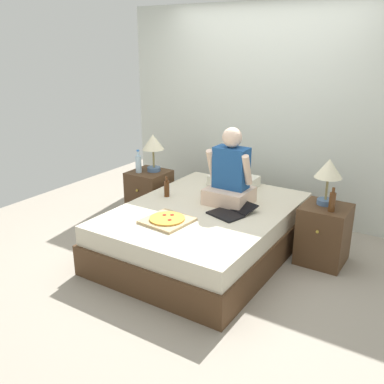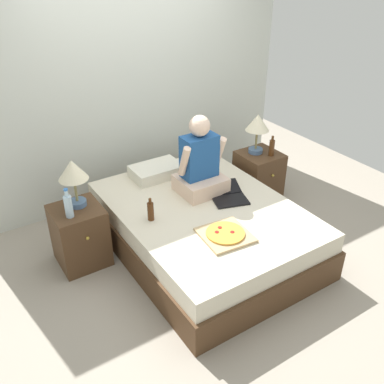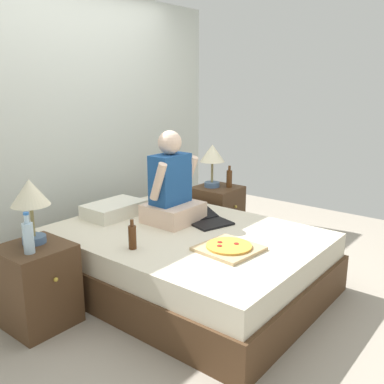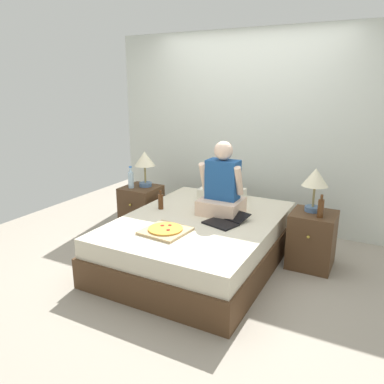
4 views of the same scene
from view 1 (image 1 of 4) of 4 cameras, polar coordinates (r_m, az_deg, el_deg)
name	(u,v)px [view 1 (image 1 of 4)]	position (r m, az deg, el deg)	size (l,w,h in m)	color
ground_plane	(205,252)	(4.48, 1.71, -7.97)	(5.78, 5.78, 0.00)	#9E9384
wall_back	(266,113)	(5.30, 9.87, 10.35)	(3.78, 0.12, 2.50)	silver
bed	(205,231)	(4.37, 1.74, -5.17)	(1.56, 2.10, 0.49)	#4C331E
nightstand_left	(150,194)	(5.27, -5.68, -0.30)	(0.44, 0.47, 0.58)	#4C331E
lamp_on_left_nightstand	(153,145)	(5.11, -5.21, 6.31)	(0.26, 0.26, 0.45)	#4C6B93
water_bottle	(138,163)	(5.13, -7.16, 3.81)	(0.07, 0.07, 0.28)	silver
nightstand_right	(323,234)	(4.37, 17.13, -5.40)	(0.44, 0.47, 0.58)	#4C331E
lamp_on_right_nightstand	(329,172)	(4.21, 17.75, 2.59)	(0.26, 0.26, 0.45)	#4C6B93
beer_bottle	(332,201)	(4.12, 18.19, -1.21)	(0.06, 0.06, 0.23)	#512D14
pillow	(234,181)	(4.93, 5.58, 1.47)	(0.52, 0.34, 0.12)	silver
person_seated	(230,176)	(4.34, 5.13, 2.14)	(0.47, 0.40, 0.78)	beige
laptop	(230,212)	(4.14, 5.15, -2.65)	(0.43, 0.49, 0.07)	black
pizza_box	(167,220)	(3.95, -3.33, -3.75)	(0.44, 0.44, 0.05)	tan
beer_bottle_on_bed	(167,188)	(4.57, -3.39, 0.50)	(0.06, 0.06, 0.22)	#4C2811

